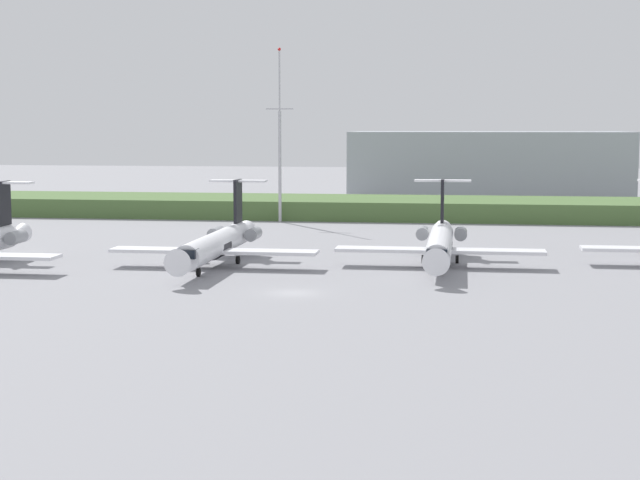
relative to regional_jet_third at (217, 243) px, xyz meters
The scene contains 6 objects.
ground_plane 17.74m from the regional_jet_third, 49.56° to the left, with size 500.00×500.00×0.00m, color gray.
grass_berm 62.92m from the regional_jet_third, 79.57° to the left, with size 320.00×20.00×3.14m, color #4C6B38.
regional_jet_third is the anchor object (origin of this frame).
regional_jet_fourth 24.65m from the regional_jet_third, ahead, with size 22.81×31.00×9.00m.
antenna_mast 51.56m from the regional_jet_third, 92.59° to the left, with size 4.40×0.50×27.63m.
distant_hangar 106.69m from the regional_jet_third, 72.65° to the left, with size 55.62×25.19×14.16m, color #9EA3AD.
Camera 1 is at (15.36, -90.04, 15.44)m, focal length 56.14 mm.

